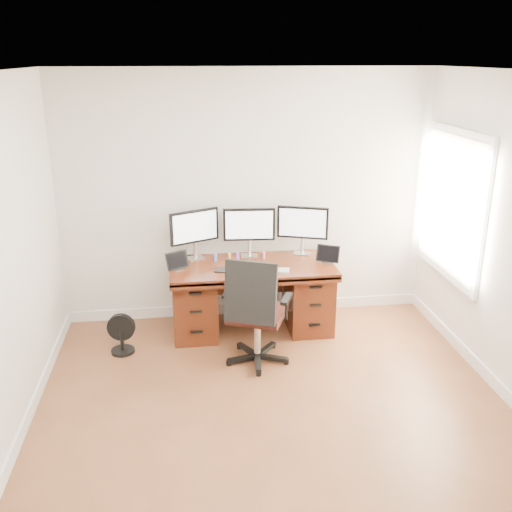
{
  "coord_description": "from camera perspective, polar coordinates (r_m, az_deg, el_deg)",
  "views": [
    {
      "loc": [
        -0.67,
        -3.71,
        2.81
      ],
      "look_at": [
        0.0,
        1.5,
        0.95
      ],
      "focal_mm": 40.0,
      "sensor_mm": 36.0,
      "label": 1
    }
  ],
  "objects": [
    {
      "name": "figurine_purple",
      "position": [
        6.03,
        -1.85,
        0.0
      ],
      "size": [
        0.04,
        0.04,
        0.09
      ],
      "color": "#9752CC",
      "rests_on": "desk"
    },
    {
      "name": "ground",
      "position": [
        4.7,
        2.46,
        -17.24
      ],
      "size": [
        4.5,
        4.5,
        0.0
      ],
      "primitive_type": "plane",
      "color": "brown",
      "rests_on": "ground"
    },
    {
      "name": "office_chair",
      "position": [
        5.43,
        -0.02,
        -7.33
      ],
      "size": [
        0.76,
        0.76,
        1.09
      ],
      "rotation": [
        0.0,
        0.0,
        -0.4
      ],
      "color": "black",
      "rests_on": "ground"
    },
    {
      "name": "phone",
      "position": [
        5.89,
        -0.03,
        -0.9
      ],
      "size": [
        0.13,
        0.07,
        0.01
      ],
      "primitive_type": "cube",
      "rotation": [
        0.0,
        0.0,
        -0.09
      ],
      "color": "black",
      "rests_on": "desk"
    },
    {
      "name": "keyboard",
      "position": [
        5.75,
        -0.58,
        -1.41
      ],
      "size": [
        0.27,
        0.18,
        0.01
      ],
      "primitive_type": "cube",
      "rotation": [
        0.0,
        0.0,
        0.29
      ],
      "color": "silver",
      "rests_on": "desk"
    },
    {
      "name": "figurine_orange",
      "position": [
        6.02,
        -2.68,
        -0.03
      ],
      "size": [
        0.04,
        0.04,
        0.09
      ],
      "color": "#EC8E45",
      "rests_on": "desk"
    },
    {
      "name": "trackpad",
      "position": [
        5.75,
        2.65,
        -1.43
      ],
      "size": [
        0.17,
        0.17,
        0.01
      ],
      "primitive_type": "cube",
      "rotation": [
        0.0,
        0.0,
        -0.2
      ],
      "color": "#BABDC1",
      "rests_on": "desk"
    },
    {
      "name": "monitor_center",
      "position": [
        6.06,
        -0.69,
        2.99
      ],
      "size": [
        0.55,
        0.15,
        0.53
      ],
      "rotation": [
        0.0,
        0.0,
        -0.07
      ],
      "color": "silver",
      "rests_on": "desk"
    },
    {
      "name": "monitor_right",
      "position": [
        6.15,
        4.68,
        3.18
      ],
      "size": [
        0.53,
        0.22,
        0.53
      ],
      "rotation": [
        0.0,
        0.0,
        -0.34
      ],
      "color": "silver",
      "rests_on": "desk"
    },
    {
      "name": "back_wall",
      "position": [
        6.17,
        -0.9,
        5.82
      ],
      "size": [
        4.0,
        0.1,
        2.7
      ],
      "primitive_type": "cube",
      "color": "white",
      "rests_on": "ground"
    },
    {
      "name": "desk",
      "position": [
        6.07,
        -0.4,
        -3.85
      ],
      "size": [
        1.7,
        0.8,
        0.75
      ],
      "color": "#502010",
      "rests_on": "ground"
    },
    {
      "name": "drawing_tablet",
      "position": [
        5.75,
        -3.09,
        -1.44
      ],
      "size": [
        0.23,
        0.19,
        0.01
      ],
      "primitive_type": "cube",
      "rotation": [
        0.0,
        0.0,
        -0.3
      ],
      "color": "black",
      "rests_on": "desk"
    },
    {
      "name": "tablet_right",
      "position": [
        5.98,
        7.22,
        0.08
      ],
      "size": [
        0.24,
        0.17,
        0.19
      ],
      "rotation": [
        0.0,
        0.0,
        -0.48
      ],
      "color": "silver",
      "rests_on": "desk"
    },
    {
      "name": "figurine_pink",
      "position": [
        6.06,
        0.79,
        0.12
      ],
      "size": [
        0.04,
        0.04,
        0.09
      ],
      "color": "pink",
      "rests_on": "desk"
    },
    {
      "name": "floor_fan",
      "position": [
        5.84,
        -13.3,
        -7.65
      ],
      "size": [
        0.28,
        0.24,
        0.4
      ],
      "rotation": [
        0.0,
        0.0,
        -0.13
      ],
      "color": "black",
      "rests_on": "ground"
    },
    {
      "name": "tablet_left",
      "position": [
        5.8,
        -7.87,
        -0.58
      ],
      "size": [
        0.24,
        0.18,
        0.19
      ],
      "rotation": [
        0.0,
        0.0,
        0.51
      ],
      "color": "silver",
      "rests_on": "desk"
    },
    {
      "name": "figurine_blue",
      "position": [
        6.01,
        -4.06,
        -0.09
      ],
      "size": [
        0.04,
        0.04,
        0.09
      ],
      "color": "#4D72DD",
      "rests_on": "desk"
    },
    {
      "name": "monitor_left",
      "position": [
        6.03,
        -6.18,
        2.77
      ],
      "size": [
        0.51,
        0.26,
        0.53
      ],
      "rotation": [
        0.0,
        0.0,
        0.44
      ],
      "color": "silver",
      "rests_on": "desk"
    }
  ]
}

